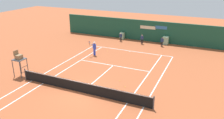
{
  "coord_description": "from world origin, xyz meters",
  "views": [
    {
      "loc": [
        9.04,
        -14.03,
        9.19
      ],
      "look_at": [
        0.0,
        6.06,
        0.8
      ],
      "focal_mm": 36.39,
      "sensor_mm": 36.0,
      "label": 1
    }
  ],
  "objects": [
    {
      "name": "ground_plane",
      "position": [
        -0.0,
        0.58,
        0.0
      ],
      "size": [
        80.0,
        80.0,
        0.01
      ],
      "color": "#A8512D"
    },
    {
      "name": "tennis_net",
      "position": [
        0.0,
        0.0,
        0.51
      ],
      "size": [
        12.1,
        0.1,
        1.07
      ],
      "color": "#4C4C51",
      "rests_on": "ground_plane"
    },
    {
      "name": "sponsor_back_wall",
      "position": [
        0.03,
        16.97,
        1.44
      ],
      "size": [
        25.0,
        1.02,
        2.97
      ],
      "color": "#194C38",
      "rests_on": "ground_plane"
    },
    {
      "name": "umpire_chair",
      "position": [
        -6.97,
        0.43,
        1.72
      ],
      "size": [
        1.0,
        1.0,
        2.52
      ],
      "rotation": [
        0.0,
        0.0,
        -1.57
      ],
      "color": "#47474C",
      "rests_on": "ground_plane"
    },
    {
      "name": "player_on_baseline",
      "position": [
        -3.38,
        8.44,
        0.99
      ],
      "size": [
        0.79,
        0.67,
        1.86
      ],
      "rotation": [
        0.0,
        0.0,
        2.86
      ],
      "color": "blue",
      "rests_on": "ground_plane"
    },
    {
      "name": "ball_kid_left_post",
      "position": [
        -2.75,
        15.25,
        0.72
      ],
      "size": [
        0.41,
        0.2,
        1.24
      ],
      "rotation": [
        0.0,
        0.0,
        3.29
      ],
      "color": "black",
      "rests_on": "ground_plane"
    },
    {
      "name": "ball_kid_right_post",
      "position": [
        3.19,
        15.25,
        0.72
      ],
      "size": [
        0.42,
        0.18,
        1.25
      ],
      "rotation": [
        0.0,
        0.0,
        3.21
      ],
      "color": "black",
      "rests_on": "ground_plane"
    },
    {
      "name": "ball_kid_centre_post",
      "position": [
        0.42,
        15.25,
        0.76
      ],
      "size": [
        0.44,
        0.19,
        1.32
      ],
      "rotation": [
        0.0,
        0.0,
        3.21
      ],
      "color": "black",
      "rests_on": "ground_plane"
    },
    {
      "name": "tennis_ball_mid_court",
      "position": [
        -2.58,
        10.37,
        0.03
      ],
      "size": [
        0.07,
        0.07,
        0.07
      ],
      "primitive_type": "sphere",
      "color": "#CCE033",
      "rests_on": "ground_plane"
    },
    {
      "name": "tennis_ball_near_service_line",
      "position": [
        2.04,
        3.24,
        0.03
      ],
      "size": [
        0.07,
        0.07,
        0.07
      ],
      "primitive_type": "sphere",
      "color": "#CCE033",
      "rests_on": "ground_plane"
    },
    {
      "name": "tennis_ball_by_sideline",
      "position": [
        2.92,
        2.32,
        0.03
      ],
      "size": [
        0.07,
        0.07,
        0.07
      ],
      "primitive_type": "sphere",
      "color": "#CCE033",
      "rests_on": "ground_plane"
    }
  ]
}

